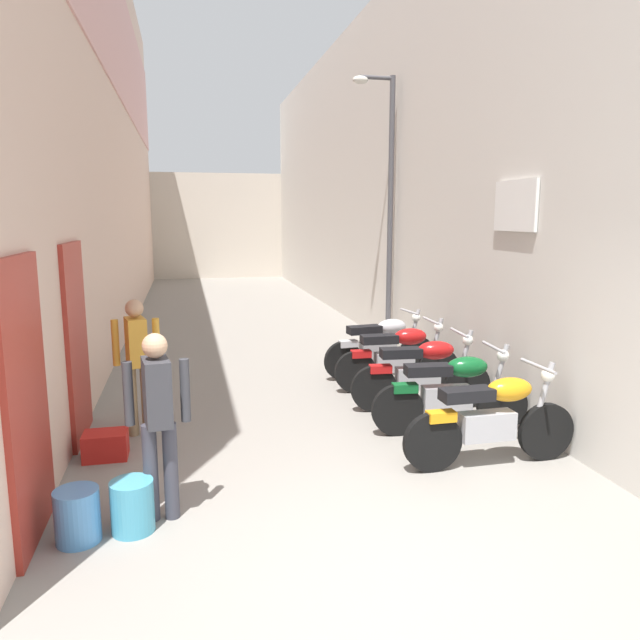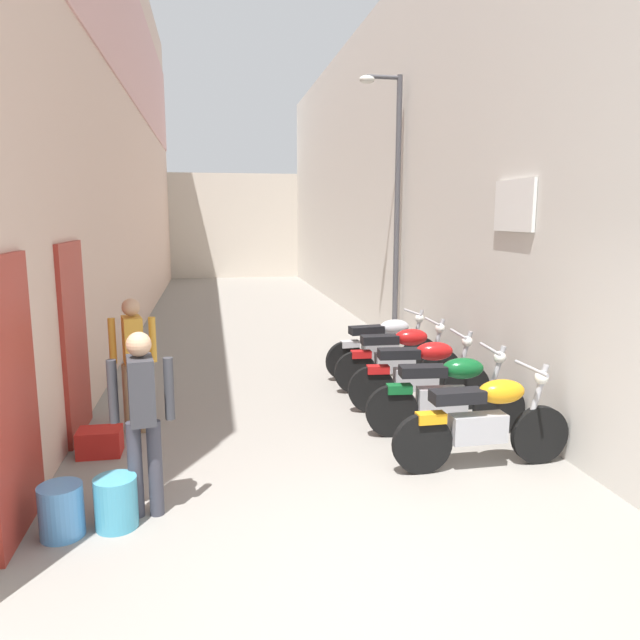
{
  "view_description": "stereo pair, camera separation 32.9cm",
  "coord_description": "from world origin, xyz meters",
  "px_view_note": "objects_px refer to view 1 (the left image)",
  "views": [
    {
      "loc": [
        -1.32,
        -3.52,
        2.48
      ],
      "look_at": [
        0.49,
        4.51,
        1.05
      ],
      "focal_mm": 33.59,
      "sensor_mm": 36.0,
      "label": 1
    },
    {
      "loc": [
        -0.99,
        -3.58,
        2.48
      ],
      "look_at": [
        0.49,
        4.51,
        1.05
      ],
      "focal_mm": 33.59,
      "sensor_mm": 36.0,
      "label": 2
    }
  ],
  "objects_px": {
    "water_jug_beside_first": "(132,506)",
    "street_lamp": "(386,194)",
    "motorcycle_third": "(422,372)",
    "plastic_crate": "(106,445)",
    "pedestrian_mid_alley": "(137,357)",
    "motorcycle_nearest": "(492,418)",
    "motorcycle_second": "(452,391)",
    "motorcycle_fourth": "(398,356)",
    "motorcycle_fifth": "(381,345)",
    "water_jug_near_door": "(77,516)",
    "pedestrian_by_doorway": "(158,413)"
  },
  "relations": [
    {
      "from": "water_jug_beside_first",
      "to": "street_lamp",
      "type": "bearing_deg",
      "value": 55.53
    },
    {
      "from": "motorcycle_third",
      "to": "plastic_crate",
      "type": "xyz_separation_m",
      "value": [
        -3.81,
        -0.79,
        -0.36
      ]
    },
    {
      "from": "pedestrian_mid_alley",
      "to": "water_jug_beside_first",
      "type": "xyz_separation_m",
      "value": [
        0.09,
        -2.21,
        -0.71
      ]
    },
    {
      "from": "motorcycle_nearest",
      "to": "motorcycle_second",
      "type": "xyz_separation_m",
      "value": [
        -0.0,
        0.94,
        0.0
      ]
    },
    {
      "from": "motorcycle_fourth",
      "to": "pedestrian_mid_alley",
      "type": "distance_m",
      "value": 3.68
    },
    {
      "from": "motorcycle_fifth",
      "to": "plastic_crate",
      "type": "bearing_deg",
      "value": -147.22
    },
    {
      "from": "motorcycle_second",
      "to": "water_jug_beside_first",
      "type": "distance_m",
      "value": 3.73
    },
    {
      "from": "plastic_crate",
      "to": "water_jug_beside_first",
      "type": "bearing_deg",
      "value": -75.94
    },
    {
      "from": "water_jug_near_door",
      "to": "water_jug_beside_first",
      "type": "bearing_deg",
      "value": 9.73
    },
    {
      "from": "pedestrian_by_doorway",
      "to": "plastic_crate",
      "type": "height_order",
      "value": "pedestrian_by_doorway"
    },
    {
      "from": "pedestrian_mid_alley",
      "to": "motorcycle_fourth",
      "type": "bearing_deg",
      "value": 16.63
    },
    {
      "from": "motorcycle_nearest",
      "to": "motorcycle_fifth",
      "type": "bearing_deg",
      "value": 90.0
    },
    {
      "from": "motorcycle_fifth",
      "to": "water_jug_near_door",
      "type": "bearing_deg",
      "value": -132.94
    },
    {
      "from": "pedestrian_mid_alley",
      "to": "motorcycle_second",
      "type": "bearing_deg",
      "value": -11.77
    },
    {
      "from": "motorcycle_fourth",
      "to": "plastic_crate",
      "type": "bearing_deg",
      "value": -156.19
    },
    {
      "from": "motorcycle_fourth",
      "to": "street_lamp",
      "type": "xyz_separation_m",
      "value": [
        0.7,
        2.74,
        2.37
      ]
    },
    {
      "from": "motorcycle_third",
      "to": "water_jug_beside_first",
      "type": "bearing_deg",
      "value": -145.29
    },
    {
      "from": "motorcycle_third",
      "to": "pedestrian_by_doorway",
      "type": "height_order",
      "value": "pedestrian_by_doorway"
    },
    {
      "from": "motorcycle_fourth",
      "to": "plastic_crate",
      "type": "height_order",
      "value": "motorcycle_fourth"
    },
    {
      "from": "motorcycle_second",
      "to": "motorcycle_fourth",
      "type": "bearing_deg",
      "value": 90.0
    },
    {
      "from": "pedestrian_by_doorway",
      "to": "plastic_crate",
      "type": "relative_size",
      "value": 3.57
    },
    {
      "from": "water_jug_near_door",
      "to": "plastic_crate",
      "type": "distance_m",
      "value": 1.65
    },
    {
      "from": "motorcycle_fifth",
      "to": "motorcycle_third",
      "type": "bearing_deg",
      "value": -90.0
    },
    {
      "from": "street_lamp",
      "to": "motorcycle_fourth",
      "type": "bearing_deg",
      "value": -104.42
    },
    {
      "from": "motorcycle_second",
      "to": "plastic_crate",
      "type": "distance_m",
      "value": 3.82
    },
    {
      "from": "motorcycle_fifth",
      "to": "street_lamp",
      "type": "xyz_separation_m",
      "value": [
        0.7,
        1.97,
        2.37
      ]
    },
    {
      "from": "motorcycle_fifth",
      "to": "pedestrian_by_doorway",
      "type": "xyz_separation_m",
      "value": [
        -3.19,
        -3.87,
        0.42
      ]
    },
    {
      "from": "motorcycle_third",
      "to": "water_jug_beside_first",
      "type": "xyz_separation_m",
      "value": [
        -3.41,
        -2.36,
        -0.29
      ]
    },
    {
      "from": "motorcycle_fourth",
      "to": "water_jug_near_door",
      "type": "height_order",
      "value": "motorcycle_fourth"
    },
    {
      "from": "motorcycle_fifth",
      "to": "pedestrian_mid_alley",
      "type": "height_order",
      "value": "pedestrian_mid_alley"
    },
    {
      "from": "pedestrian_by_doorway",
      "to": "motorcycle_fourth",
      "type": "bearing_deg",
      "value": 44.2
    },
    {
      "from": "motorcycle_nearest",
      "to": "plastic_crate",
      "type": "bearing_deg",
      "value": 164.81
    },
    {
      "from": "motorcycle_nearest",
      "to": "pedestrian_by_doorway",
      "type": "xyz_separation_m",
      "value": [
        -3.19,
        -0.39,
        0.42
      ]
    },
    {
      "from": "pedestrian_by_doorway",
      "to": "water_jug_beside_first",
      "type": "distance_m",
      "value": 0.76
    },
    {
      "from": "pedestrian_mid_alley",
      "to": "water_jug_beside_first",
      "type": "relative_size",
      "value": 3.74
    },
    {
      "from": "motorcycle_nearest",
      "to": "water_jug_beside_first",
      "type": "xyz_separation_m",
      "value": [
        -3.41,
        -0.54,
        -0.29
      ]
    },
    {
      "from": "motorcycle_fifth",
      "to": "pedestrian_mid_alley",
      "type": "relative_size",
      "value": 1.18
    },
    {
      "from": "motorcycle_fifth",
      "to": "pedestrian_by_doorway",
      "type": "relative_size",
      "value": 1.18
    },
    {
      "from": "motorcycle_second",
      "to": "water_jug_near_door",
      "type": "bearing_deg",
      "value": -157.88
    },
    {
      "from": "motorcycle_third",
      "to": "pedestrian_mid_alley",
      "type": "relative_size",
      "value": 1.18
    },
    {
      "from": "motorcycle_nearest",
      "to": "plastic_crate",
      "type": "distance_m",
      "value": 3.96
    },
    {
      "from": "motorcycle_nearest",
      "to": "water_jug_beside_first",
      "type": "distance_m",
      "value": 3.47
    },
    {
      "from": "pedestrian_by_doorway",
      "to": "pedestrian_mid_alley",
      "type": "distance_m",
      "value": 2.08
    },
    {
      "from": "motorcycle_nearest",
      "to": "water_jug_near_door",
      "type": "bearing_deg",
      "value": -170.88
    },
    {
      "from": "water_jug_near_door",
      "to": "plastic_crate",
      "type": "bearing_deg",
      "value": 89.82
    },
    {
      "from": "motorcycle_third",
      "to": "water_jug_near_door",
      "type": "height_order",
      "value": "motorcycle_third"
    },
    {
      "from": "pedestrian_by_doorway",
      "to": "pedestrian_mid_alley",
      "type": "height_order",
      "value": "same"
    },
    {
      "from": "pedestrian_by_doorway",
      "to": "plastic_crate",
      "type": "xyz_separation_m",
      "value": [
        -0.62,
        1.42,
        -0.78
      ]
    },
    {
      "from": "motorcycle_second",
      "to": "water_jug_beside_first",
      "type": "bearing_deg",
      "value": -156.54
    },
    {
      "from": "motorcycle_fourth",
      "to": "water_jug_near_door",
      "type": "distance_m",
      "value": 5.07
    }
  ]
}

